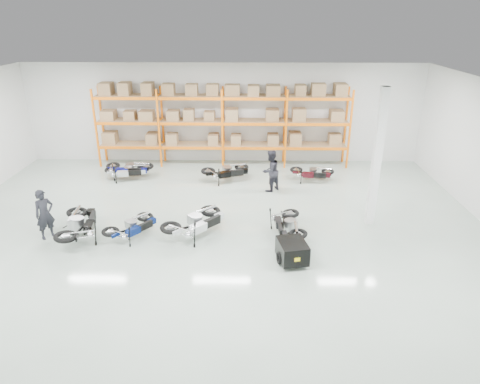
{
  "coord_description": "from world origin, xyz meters",
  "views": [
    {
      "loc": [
        1.13,
        -12.39,
        6.49
      ],
      "look_at": [
        0.89,
        0.46,
        1.1
      ],
      "focal_mm": 32.0,
      "sensor_mm": 36.0,
      "label": 1
    }
  ],
  "objects_px": {
    "moto_black_far_left": "(79,220)",
    "moto_back_b": "(127,168)",
    "trailer": "(292,251)",
    "moto_back_c": "(227,169)",
    "moto_back_d": "(312,170)",
    "person_back": "(270,171)",
    "moto_silver_left": "(196,218)",
    "moto_touring_right": "(288,221)",
    "moto_back_a": "(128,166)",
    "moto_blue_centre": "(132,223)",
    "person_left": "(45,214)"
  },
  "relations": [
    {
      "from": "moto_black_far_left",
      "to": "moto_back_d",
      "type": "xyz_separation_m",
      "value": [
        7.84,
        5.04,
        -0.13
      ]
    },
    {
      "from": "moto_black_far_left",
      "to": "moto_back_b",
      "type": "xyz_separation_m",
      "value": [
        0.11,
        5.09,
        -0.12
      ]
    },
    {
      "from": "trailer",
      "to": "moto_back_d",
      "type": "bearing_deg",
      "value": 66.05
    },
    {
      "from": "person_back",
      "to": "moto_back_a",
      "type": "bearing_deg",
      "value": -56.71
    },
    {
      "from": "moto_back_a",
      "to": "moto_silver_left",
      "type": "bearing_deg",
      "value": -143.87
    },
    {
      "from": "moto_back_d",
      "to": "person_back",
      "type": "bearing_deg",
      "value": 128.01
    },
    {
      "from": "moto_back_a",
      "to": "moto_back_c",
      "type": "height_order",
      "value": "moto_back_c"
    },
    {
      "from": "moto_back_a",
      "to": "person_left",
      "type": "xyz_separation_m",
      "value": [
        -1.16,
        -5.29,
        0.26
      ]
    },
    {
      "from": "moto_touring_right",
      "to": "moto_back_c",
      "type": "height_order",
      "value": "moto_back_c"
    },
    {
      "from": "trailer",
      "to": "moto_back_c",
      "type": "height_order",
      "value": "moto_back_c"
    },
    {
      "from": "moto_back_c",
      "to": "moto_back_d",
      "type": "relative_size",
      "value": 1.13
    },
    {
      "from": "moto_touring_right",
      "to": "moto_back_a",
      "type": "distance_m",
      "value": 8.08
    },
    {
      "from": "moto_back_a",
      "to": "person_back",
      "type": "distance_m",
      "value": 6.1
    },
    {
      "from": "moto_silver_left",
      "to": "moto_back_b",
      "type": "height_order",
      "value": "moto_silver_left"
    },
    {
      "from": "moto_blue_centre",
      "to": "person_left",
      "type": "distance_m",
      "value": 2.67
    },
    {
      "from": "moto_touring_right",
      "to": "moto_back_c",
      "type": "relative_size",
      "value": 0.96
    },
    {
      "from": "moto_back_a",
      "to": "moto_back_b",
      "type": "distance_m",
      "value": 0.22
    },
    {
      "from": "moto_silver_left",
      "to": "moto_back_c",
      "type": "bearing_deg",
      "value": -56.21
    },
    {
      "from": "trailer",
      "to": "moto_back_c",
      "type": "bearing_deg",
      "value": 97.13
    },
    {
      "from": "moto_black_far_left",
      "to": "moto_silver_left",
      "type": "bearing_deg",
      "value": 174.13
    },
    {
      "from": "moto_blue_centre",
      "to": "moto_back_b",
      "type": "height_order",
      "value": "moto_back_b"
    },
    {
      "from": "person_left",
      "to": "moto_touring_right",
      "type": "bearing_deg",
      "value": -44.39
    },
    {
      "from": "moto_blue_centre",
      "to": "moto_back_d",
      "type": "height_order",
      "value": "moto_blue_centre"
    },
    {
      "from": "moto_touring_right",
      "to": "moto_back_d",
      "type": "bearing_deg",
      "value": 69.58
    },
    {
      "from": "moto_back_a",
      "to": "person_left",
      "type": "height_order",
      "value": "person_left"
    },
    {
      "from": "moto_back_a",
      "to": "moto_blue_centre",
      "type": "bearing_deg",
      "value": -162.33
    },
    {
      "from": "moto_black_far_left",
      "to": "moto_back_d",
      "type": "relative_size",
      "value": 1.27
    },
    {
      "from": "moto_blue_centre",
      "to": "moto_back_c",
      "type": "xyz_separation_m",
      "value": [
        2.7,
        4.94,
        0.06
      ]
    },
    {
      "from": "moto_touring_right",
      "to": "moto_back_a",
      "type": "bearing_deg",
      "value": 137.48
    },
    {
      "from": "moto_blue_centre",
      "to": "moto_black_far_left",
      "type": "distance_m",
      "value": 1.61
    },
    {
      "from": "moto_black_far_left",
      "to": "trailer",
      "type": "relative_size",
      "value": 1.23
    },
    {
      "from": "moto_blue_centre",
      "to": "moto_back_b",
      "type": "xyz_separation_m",
      "value": [
        -1.49,
        5.03,
        0.0
      ]
    },
    {
      "from": "moto_touring_right",
      "to": "person_back",
      "type": "bearing_deg",
      "value": 91.72
    },
    {
      "from": "moto_silver_left",
      "to": "moto_black_far_left",
      "type": "xyz_separation_m",
      "value": [
        -3.58,
        -0.22,
        0.01
      ]
    },
    {
      "from": "moto_back_d",
      "to": "person_left",
      "type": "distance_m",
      "value": 10.22
    },
    {
      "from": "trailer",
      "to": "person_left",
      "type": "height_order",
      "value": "person_left"
    },
    {
      "from": "moto_silver_left",
      "to": "moto_back_c",
      "type": "relative_size",
      "value": 1.11
    },
    {
      "from": "moto_silver_left",
      "to": "moto_touring_right",
      "type": "relative_size",
      "value": 1.16
    },
    {
      "from": "moto_black_far_left",
      "to": "person_left",
      "type": "bearing_deg",
      "value": -10.19
    },
    {
      "from": "moto_black_far_left",
      "to": "person_left",
      "type": "distance_m",
      "value": 1.06
    },
    {
      "from": "moto_blue_centre",
      "to": "moto_silver_left",
      "type": "bearing_deg",
      "value": -137.44
    },
    {
      "from": "trailer",
      "to": "person_left",
      "type": "distance_m",
      "value": 7.61
    },
    {
      "from": "moto_silver_left",
      "to": "moto_touring_right",
      "type": "height_order",
      "value": "moto_silver_left"
    },
    {
      "from": "moto_blue_centre",
      "to": "moto_silver_left",
      "type": "relative_size",
      "value": 0.81
    },
    {
      "from": "moto_silver_left",
      "to": "moto_back_d",
      "type": "bearing_deg",
      "value": -89.18
    },
    {
      "from": "moto_blue_centre",
      "to": "moto_back_d",
      "type": "relative_size",
      "value": 1.01
    },
    {
      "from": "moto_black_far_left",
      "to": "person_back",
      "type": "xyz_separation_m",
      "value": [
        6.06,
        3.98,
        0.22
      ]
    },
    {
      "from": "moto_silver_left",
      "to": "moto_back_c",
      "type": "height_order",
      "value": "moto_silver_left"
    },
    {
      "from": "moto_back_a",
      "to": "moto_back_b",
      "type": "xyz_separation_m",
      "value": [
        -0.0,
        -0.21,
        -0.05
      ]
    },
    {
      "from": "moto_silver_left",
      "to": "person_left",
      "type": "distance_m",
      "value": 4.64
    }
  ]
}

